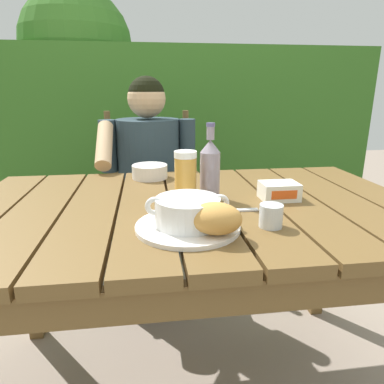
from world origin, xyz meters
The scene contains 13 objects.
dining_table centered at (0.00, 0.00, 0.68)m, with size 1.47×0.90×0.77m.
hedge_backdrop centered at (-0.12, 1.76, 0.84)m, with size 3.14×0.87×1.87m.
chair_near_diner centered at (-0.14, 0.89, 0.49)m, with size 0.50×0.45×1.00m.
person_eating centered at (-0.14, 0.69, 0.70)m, with size 0.48×0.47×1.19m.
serving_plate centered at (-0.05, -0.21, 0.78)m, with size 0.28×0.28×0.01m.
soup_bowl centered at (-0.05, -0.21, 0.82)m, with size 0.22×0.17×0.08m.
bread_roll centered at (0.01, -0.28, 0.82)m, with size 0.15×0.13×0.08m.
beer_glass centered at (-0.03, 0.00, 0.86)m, with size 0.07×0.07×0.17m.
beer_bottle centered at (0.06, 0.04, 0.87)m, with size 0.07×0.07×0.25m.
water_glass_small centered at (0.17, -0.23, 0.80)m, with size 0.06×0.06×0.06m.
butter_tub centered at (0.28, 0.00, 0.80)m, with size 0.12×0.09×0.06m.
table_knife centered at (0.09, -0.10, 0.77)m, with size 0.14×0.02×0.01m.
diner_bowl centered at (-0.14, 0.35, 0.80)m, with size 0.15×0.15×0.06m.
Camera 1 is at (-0.15, -1.05, 1.12)m, focal length 32.11 mm.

